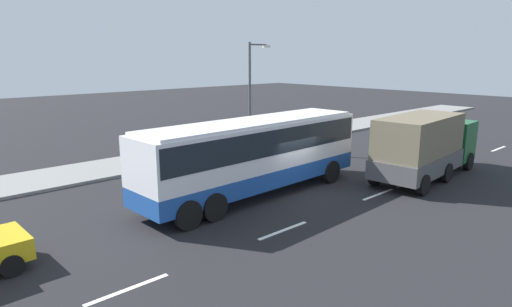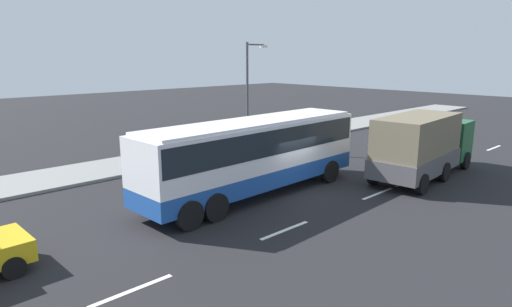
% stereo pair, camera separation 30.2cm
% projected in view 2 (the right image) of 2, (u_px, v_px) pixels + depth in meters
% --- Properties ---
extents(ground_plane, '(120.00, 120.00, 0.00)m').
position_uv_depth(ground_plane, '(292.00, 192.00, 19.89)').
color(ground_plane, black).
extents(sidewalk_curb, '(80.00, 4.00, 0.15)m').
position_uv_depth(sidewalk_curb, '(174.00, 156.00, 26.74)').
color(sidewalk_curb, gray).
rests_on(sidewalk_curb, ground_plane).
extents(lane_centreline, '(41.11, 0.16, 0.01)m').
position_uv_depth(lane_centreline, '(410.00, 181.00, 21.75)').
color(lane_centreline, white).
rests_on(lane_centreline, ground_plane).
extents(coach_bus, '(11.42, 3.00, 3.38)m').
position_uv_depth(coach_bus, '(254.00, 149.00, 19.06)').
color(coach_bus, '#1E4C9E').
rests_on(coach_bus, ground_plane).
extents(cargo_truck, '(8.09, 3.19, 3.25)m').
position_uv_depth(cargo_truck, '(423.00, 144.00, 22.08)').
color(cargo_truck, '#19592D').
rests_on(cargo_truck, ground_plane).
extents(pedestrian_near_curb, '(0.32, 0.32, 1.64)m').
position_uv_depth(pedestrian_near_curb, '(147.00, 144.00, 25.43)').
color(pedestrian_near_curb, brown).
rests_on(pedestrian_near_curb, sidewalk_curb).
extents(pedestrian_at_crossing, '(0.32, 0.32, 1.52)m').
position_uv_depth(pedestrian_at_crossing, '(176.00, 141.00, 26.65)').
color(pedestrian_at_crossing, black).
rests_on(pedestrian_at_crossing, sidewalk_curb).
extents(street_lamp, '(1.76, 0.24, 6.80)m').
position_uv_depth(street_lamp, '(249.00, 89.00, 27.79)').
color(street_lamp, '#47474C').
rests_on(street_lamp, sidewalk_curb).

